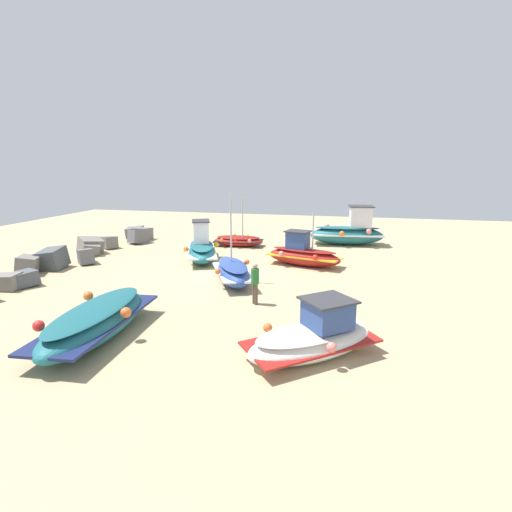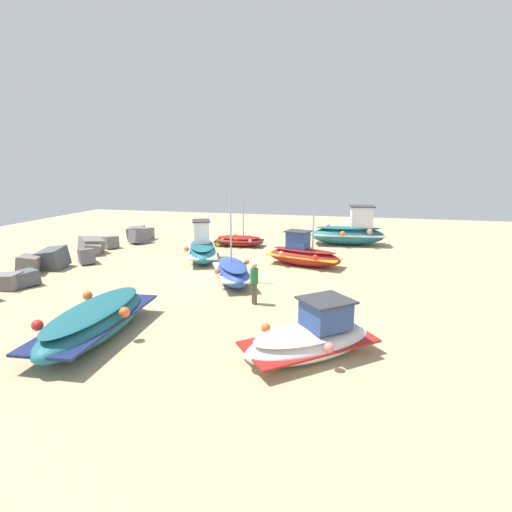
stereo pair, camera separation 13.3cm
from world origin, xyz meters
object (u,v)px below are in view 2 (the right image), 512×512
Objects in this scene: fishing_boat_3 at (239,241)px; person_walking at (254,281)px; fishing_boat_0 at (233,272)px; fishing_boat_5 at (312,337)px; fishing_boat_2 at (202,248)px; fishing_boat_6 at (95,321)px; fishing_boat_4 at (350,232)px; fishing_boat_1 at (303,254)px.

fishing_boat_3 is 11.71m from person_walking.
fishing_boat_0 is 7.80m from fishing_boat_5.
fishing_boat_2 is 10.86m from fishing_boat_6.
fishing_boat_0 is 2.47× the size of person_walking.
fishing_boat_3 reaches higher than fishing_boat_6.
fishing_boat_4 is (10.75, -5.11, 0.34)m from fishing_boat_0.
fishing_boat_3 is at bearing -169.23° from fishing_boat_4.
fishing_boat_5 is 6.90m from fishing_boat_6.
fishing_boat_3 reaches higher than fishing_boat_1.
fishing_boat_2 is 0.88× the size of fishing_boat_4.
fishing_boat_0 is at bearing -164.66° from fishing_boat_2.
fishing_boat_4 is at bearing -94.23° from fishing_boat_1.
fishing_boat_5 is at bearing 113.97° from fishing_boat_1.
person_walking is at bearing -47.45° from fishing_boat_6.
fishing_boat_1 is at bearing 136.37° from fishing_boat_3.
fishing_boat_5 is 2.50× the size of person_walking.
person_walking is at bearing 83.68° from fishing_boat_5.
fishing_boat_6 is (-10.85, -0.53, -0.14)m from fishing_boat_2.
fishing_boat_1 is at bearing -110.42° from fishing_boat_2.
fishing_boat_1 is 5.82m from fishing_boat_2.
fishing_boat_0 is 1.22× the size of fishing_boat_3.
fishing_boat_0 reaches higher than fishing_boat_5.
fishing_boat_4 is 0.93× the size of fishing_boat_6.
fishing_boat_6 is at bearing 86.50° from fishing_boat_3.
fishing_boat_2 is at bearing 76.46° from fishing_boat_3.
fishing_boat_0 is 8.78m from fishing_boat_3.
fishing_boat_2 is 12.83m from fishing_boat_5.
fishing_boat_1 is 0.79× the size of fishing_boat_6.
fishing_boat_5 is (-6.46, -4.37, 0.02)m from fishing_boat_0.
fishing_boat_2 is 4.62m from fishing_boat_3.
fishing_boat_0 is at bearing 102.04° from fishing_boat_3.
fishing_boat_6 is 6.02m from person_walking.
fishing_boat_4 is (2.24, -7.26, 0.52)m from fishing_boat_3.
fishing_boat_5 is at bearing 111.43° from fishing_boat_3.
fishing_boat_4 is (6.59, -2.35, 0.25)m from fishing_boat_1.
fishing_boat_3 is at bearing 72.58° from fishing_boat_5.
fishing_boat_4 is at bearing -26.65° from fishing_boat_6.
fishing_boat_1 is 10.75m from fishing_boat_5.
fishing_boat_0 is at bearing 81.28° from person_walking.
fishing_boat_3 is (4.35, 4.91, -0.27)m from fishing_boat_1.
fishing_boat_1 reaches higher than fishing_boat_5.
fishing_boat_0 reaches higher than fishing_boat_4.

